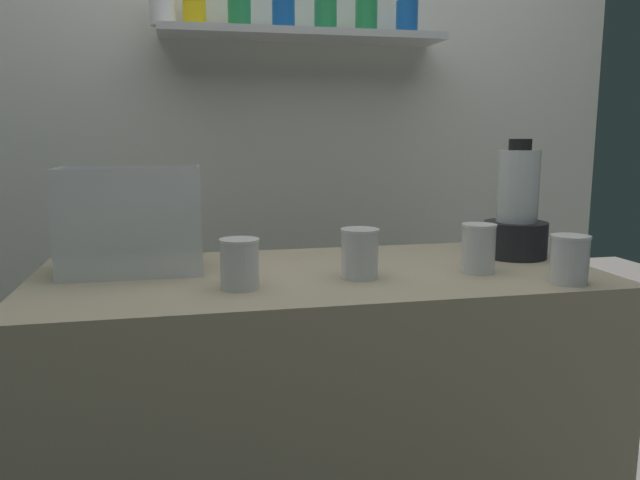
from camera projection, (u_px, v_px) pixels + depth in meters
name	position (u px, v px, depth m)	size (l,w,h in m)	color
counter	(320.00, 438.00, 1.63)	(1.40, 0.64, 0.90)	tan
back_wall_unit	(276.00, 128.00, 2.23)	(2.60, 0.24, 2.50)	silver
carrot_display_bin	(132.00, 239.00, 1.54)	(0.34, 0.20, 0.26)	white
blender_pitcher	(517.00, 214.00, 1.71)	(0.17, 0.17, 0.33)	black
juice_cup_orange_far_left	(240.00, 267.00, 1.37)	(0.09, 0.09, 0.11)	white
juice_cup_orange_left	(360.00, 256.00, 1.47)	(0.09, 0.09, 0.12)	white
juice_cup_beet_middle	(478.00, 251.00, 1.53)	(0.09, 0.09, 0.12)	white
juice_cup_orange_right	(569.00, 262.00, 1.42)	(0.09, 0.09, 0.11)	white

